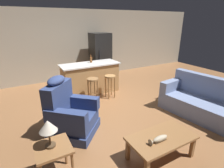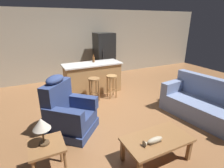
# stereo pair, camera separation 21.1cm
# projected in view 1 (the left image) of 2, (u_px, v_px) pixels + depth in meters

# --- Properties ---
(ground_plane) EXTENTS (12.00, 12.00, 0.00)m
(ground_plane) POSITION_uv_depth(u_px,v_px,m) (111.00, 110.00, 4.56)
(ground_plane) COLOR brown
(back_wall) EXTENTS (12.00, 0.05, 2.60)m
(back_wall) POSITION_uv_depth(u_px,v_px,m) (72.00, 45.00, 6.68)
(back_wall) COLOR #A89E89
(back_wall) RESTS_ON ground_plane
(coffee_table) EXTENTS (1.10, 0.60, 0.42)m
(coffee_table) POSITION_uv_depth(u_px,v_px,m) (161.00, 140.00, 2.84)
(coffee_table) COLOR olive
(coffee_table) RESTS_ON ground_plane
(fish_figurine) EXTENTS (0.34, 0.10, 0.10)m
(fish_figurine) POSITION_uv_depth(u_px,v_px,m) (159.00, 139.00, 2.70)
(fish_figurine) COLOR #4C3823
(fish_figurine) RESTS_ON coffee_table
(couch) EXTENTS (1.09, 2.00, 0.94)m
(couch) POSITION_uv_depth(u_px,v_px,m) (204.00, 103.00, 4.17)
(couch) COLOR #707FA3
(couch) RESTS_ON ground_plane
(recliner_near_lamp) EXTENTS (1.19, 1.19, 1.20)m
(recliner_near_lamp) POSITION_uv_depth(u_px,v_px,m) (70.00, 114.00, 3.50)
(recliner_near_lamp) COLOR navy
(recliner_near_lamp) RESTS_ON ground_plane
(end_table) EXTENTS (0.48, 0.48, 0.56)m
(end_table) POSITION_uv_depth(u_px,v_px,m) (54.00, 152.00, 2.43)
(end_table) COLOR olive
(end_table) RESTS_ON ground_plane
(table_lamp) EXTENTS (0.24, 0.24, 0.41)m
(table_lamp) POSITION_uv_depth(u_px,v_px,m) (48.00, 127.00, 2.30)
(table_lamp) COLOR #4C3823
(table_lamp) RESTS_ON end_table
(kitchen_island) EXTENTS (1.80, 0.70, 0.95)m
(kitchen_island) POSITION_uv_depth(u_px,v_px,m) (90.00, 78.00, 5.50)
(kitchen_island) COLOR #AD7F4C
(kitchen_island) RESTS_ON ground_plane
(bar_stool_left) EXTENTS (0.32, 0.32, 0.68)m
(bar_stool_left) POSITION_uv_depth(u_px,v_px,m) (93.00, 86.00, 4.90)
(bar_stool_left) COLOR olive
(bar_stool_left) RESTS_ON ground_plane
(bar_stool_right) EXTENTS (0.32, 0.32, 0.68)m
(bar_stool_right) POSITION_uv_depth(u_px,v_px,m) (110.00, 82.00, 5.15)
(bar_stool_right) COLOR #A87A47
(bar_stool_right) RESTS_ON ground_plane
(refrigerator) EXTENTS (0.70, 0.69, 1.76)m
(refrigerator) POSITION_uv_depth(u_px,v_px,m) (100.00, 56.00, 6.77)
(refrigerator) COLOR black
(refrigerator) RESTS_ON ground_plane
(bottle_tall_green) EXTENTS (0.08, 0.08, 0.25)m
(bottle_tall_green) POSITION_uv_depth(u_px,v_px,m) (91.00, 59.00, 5.45)
(bottle_tall_green) COLOR brown
(bottle_tall_green) RESTS_ON kitchen_island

